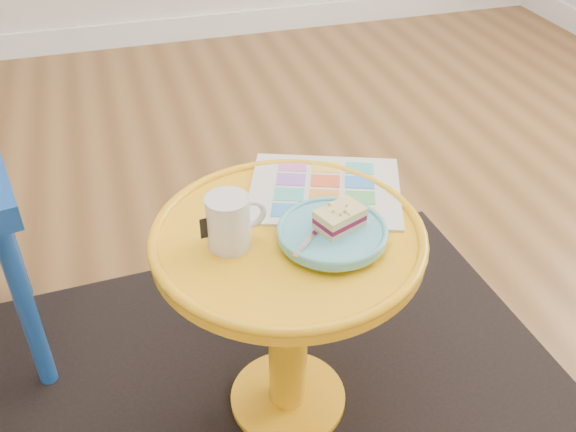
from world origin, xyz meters
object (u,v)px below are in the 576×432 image
object	(u,v)px
side_table	(288,288)
plate	(332,233)
newspaper	(325,190)
mug	(229,220)

from	to	relation	value
side_table	plate	distance (m)	0.18
side_table	plate	bearing A→B (deg)	-33.11
plate	newspaper	bearing A→B (deg)	74.90
mug	plate	size ratio (longest dim) A/B	0.56
newspaper	mug	bearing A→B (deg)	-130.98
side_table	mug	world-z (taller)	mug
plate	mug	bearing A→B (deg)	166.06
side_table	mug	bearing A→B (deg)	-179.32
newspaper	plate	world-z (taller)	plate
mug	newspaper	bearing A→B (deg)	20.71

